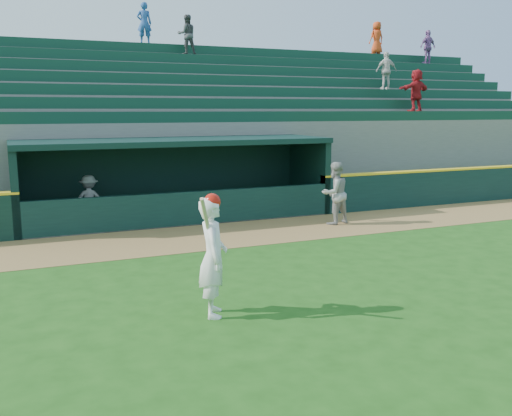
{
  "coord_description": "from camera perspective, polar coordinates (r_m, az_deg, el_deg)",
  "views": [
    {
      "loc": [
        -4.71,
        -9.19,
        3.34
      ],
      "look_at": [
        0.0,
        1.6,
        1.3
      ],
      "focal_mm": 40.0,
      "sensor_mm": 36.0,
      "label": 1
    }
  ],
  "objects": [
    {
      "name": "ground",
      "position": [
        10.86,
        3.41,
        -8.11
      ],
      "size": [
        120.0,
        120.0,
        0.0
      ],
      "primitive_type": "plane",
      "color": "#1C4B12",
      "rests_on": "ground"
    },
    {
      "name": "wall_stripe_right",
      "position": [
        23.24,
        23.5,
        3.81
      ],
      "size": [
        15.5,
        0.32,
        0.06
      ],
      "primitive_type": "cube",
      "color": "yellow",
      "rests_on": "field_wall_right"
    },
    {
      "name": "stands",
      "position": [
        22.29,
        -11.41,
        7.21
      ],
      "size": [
        34.5,
        6.28,
        7.58
      ],
      "color": "slate",
      "rests_on": "ground"
    },
    {
      "name": "field_wall_right",
      "position": [
        23.3,
        23.39,
        2.27
      ],
      "size": [
        15.5,
        0.3,
        1.2
      ],
      "primitive_type": "cube",
      "color": "black",
      "rests_on": "ground"
    },
    {
      "name": "dugout_player_inside",
      "position": [
        17.42,
        -16.32,
        0.8
      ],
      "size": [
        1.03,
        0.73,
        1.45
      ],
      "primitive_type": "imported",
      "rotation": [
        0.0,
        0.0,
        2.92
      ],
      "color": "#9A9A95",
      "rests_on": "ground"
    },
    {
      "name": "warning_track",
      "position": [
        15.23,
        -4.98,
        -2.86
      ],
      "size": [
        40.0,
        3.0,
        0.01
      ],
      "primitive_type": "cube",
      "color": "olive",
      "rests_on": "ground"
    },
    {
      "name": "dugout_player_front",
      "position": [
        16.84,
        7.88,
        1.47
      ],
      "size": [
        1.0,
        0.84,
        1.84
      ],
      "primitive_type": "imported",
      "rotation": [
        0.0,
        0.0,
        3.31
      ],
      "color": "gray",
      "rests_on": "ground"
    },
    {
      "name": "batter_at_plate",
      "position": [
        9.29,
        -4.33,
        -4.74
      ],
      "size": [
        0.67,
        0.85,
        2.04
      ],
      "color": "white",
      "rests_on": "ground"
    },
    {
      "name": "dugout",
      "position": [
        17.94,
        -8.23,
        3.39
      ],
      "size": [
        9.4,
        2.8,
        2.46
      ],
      "color": "slate",
      "rests_on": "ground"
    }
  ]
}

